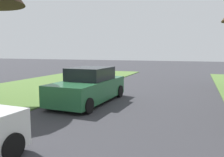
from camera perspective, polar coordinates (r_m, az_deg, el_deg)
name	(u,v)px	position (r m, az deg, el deg)	size (l,w,h in m)	color
parked_sedan_green	(89,86)	(10.39, -5.77, -1.99)	(2.07, 4.46, 1.57)	#28663D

